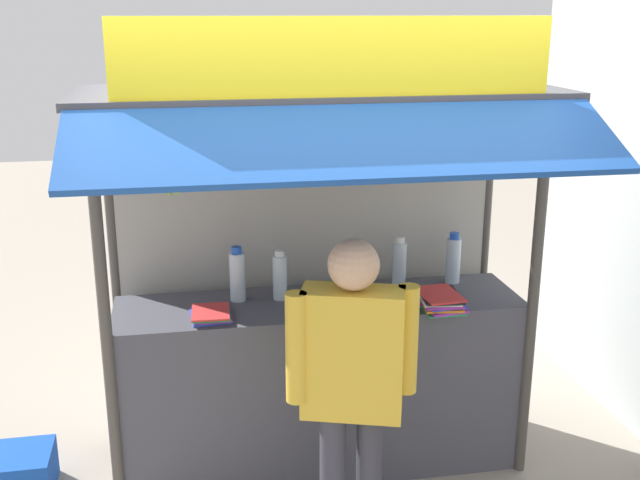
{
  "coord_description": "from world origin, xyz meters",
  "views": [
    {
      "loc": [
        -0.7,
        -3.84,
        2.51
      ],
      "look_at": [
        0.0,
        0.0,
        1.34
      ],
      "focal_mm": 43.03,
      "sensor_mm": 36.0,
      "label": 1
    }
  ],
  "objects_px": {
    "banana_bunch_leftmost": "(493,155)",
    "magazine_stack_back_left": "(211,314)",
    "banana_bunch_rightmost": "(371,168)",
    "water_bottle_center": "(399,263)",
    "banana_bunch_inner_left": "(171,179)",
    "magazine_stack_front_right": "(440,300)",
    "banana_bunch_inner_right": "(432,157)",
    "water_bottle_back_right": "(237,275)",
    "plastic_crate": "(21,473)",
    "water_bottle_mid_left": "(453,259)",
    "vendor_person": "(352,374)",
    "water_bottle_front_left": "(280,276)"
  },
  "relations": [
    {
      "from": "water_bottle_back_right",
      "to": "magazine_stack_front_right",
      "type": "height_order",
      "value": "water_bottle_back_right"
    },
    {
      "from": "water_bottle_front_left",
      "to": "magazine_stack_back_left",
      "type": "bearing_deg",
      "value": -151.82
    },
    {
      "from": "magazine_stack_back_left",
      "to": "banana_bunch_rightmost",
      "type": "relative_size",
      "value": 0.91
    },
    {
      "from": "banana_bunch_leftmost",
      "to": "plastic_crate",
      "type": "distance_m",
      "value": 3.0
    },
    {
      "from": "water_bottle_back_right",
      "to": "magazine_stack_back_left",
      "type": "distance_m",
      "value": 0.3
    },
    {
      "from": "water_bottle_mid_left",
      "to": "water_bottle_back_right",
      "type": "xyz_separation_m",
      "value": [
        -1.25,
        -0.07,
        0.0
      ]
    },
    {
      "from": "magazine_stack_front_right",
      "to": "banana_bunch_inner_right",
      "type": "distance_m",
      "value": 0.83
    },
    {
      "from": "magazine_stack_back_left",
      "to": "vendor_person",
      "type": "relative_size",
      "value": 0.17
    },
    {
      "from": "water_bottle_center",
      "to": "banana_bunch_inner_left",
      "type": "relative_size",
      "value": 0.95
    },
    {
      "from": "banana_bunch_inner_left",
      "to": "vendor_person",
      "type": "xyz_separation_m",
      "value": [
        0.76,
        -0.43,
        -0.83
      ]
    },
    {
      "from": "banana_bunch_inner_left",
      "to": "banana_bunch_inner_right",
      "type": "relative_size",
      "value": 1.24
    },
    {
      "from": "plastic_crate",
      "to": "water_bottle_mid_left",
      "type": "bearing_deg",
      "value": 4.11
    },
    {
      "from": "water_bottle_mid_left",
      "to": "vendor_person",
      "type": "distance_m",
      "value": 1.28
    },
    {
      "from": "banana_bunch_inner_right",
      "to": "water_bottle_back_right",
      "type": "bearing_deg",
      "value": 152.15
    },
    {
      "from": "water_bottle_mid_left",
      "to": "magazine_stack_back_left",
      "type": "bearing_deg",
      "value": -168.25
    },
    {
      "from": "water_bottle_mid_left",
      "to": "water_bottle_back_right",
      "type": "bearing_deg",
      "value": -176.94
    },
    {
      "from": "water_bottle_center",
      "to": "banana_bunch_leftmost",
      "type": "height_order",
      "value": "banana_bunch_leftmost"
    },
    {
      "from": "plastic_crate",
      "to": "water_bottle_front_left",
      "type": "bearing_deg",
      "value": 3.59
    },
    {
      "from": "vendor_person",
      "to": "water_bottle_mid_left",
      "type": "bearing_deg",
      "value": -112.13
    },
    {
      "from": "water_bottle_front_left",
      "to": "banana_bunch_inner_right",
      "type": "height_order",
      "value": "banana_bunch_inner_right"
    },
    {
      "from": "magazine_stack_front_right",
      "to": "banana_bunch_leftmost",
      "type": "bearing_deg",
      "value": -45.66
    },
    {
      "from": "magazine_stack_back_left",
      "to": "banana_bunch_rightmost",
      "type": "distance_m",
      "value": 1.13
    },
    {
      "from": "banana_bunch_inner_left",
      "to": "banana_bunch_leftmost",
      "type": "bearing_deg",
      "value": -0.07
    },
    {
      "from": "water_bottle_center",
      "to": "banana_bunch_leftmost",
      "type": "distance_m",
      "value": 0.96
    },
    {
      "from": "water_bottle_center",
      "to": "plastic_crate",
      "type": "bearing_deg",
      "value": -174.92
    },
    {
      "from": "water_bottle_center",
      "to": "water_bottle_mid_left",
      "type": "distance_m",
      "value": 0.32
    },
    {
      "from": "magazine_stack_front_right",
      "to": "vendor_person",
      "type": "height_order",
      "value": "vendor_person"
    },
    {
      "from": "water_bottle_front_left",
      "to": "magazine_stack_back_left",
      "type": "relative_size",
      "value": 1.06
    },
    {
      "from": "magazine_stack_front_right",
      "to": "banana_bunch_inner_right",
      "type": "bearing_deg",
      "value": -128.32
    },
    {
      "from": "plastic_crate",
      "to": "vendor_person",
      "type": "bearing_deg",
      "value": -25.87
    },
    {
      "from": "banana_bunch_leftmost",
      "to": "magazine_stack_back_left",
      "type": "bearing_deg",
      "value": 169.33
    },
    {
      "from": "water_bottle_mid_left",
      "to": "banana_bunch_inner_left",
      "type": "height_order",
      "value": "banana_bunch_inner_left"
    },
    {
      "from": "water_bottle_center",
      "to": "magazine_stack_back_left",
      "type": "xyz_separation_m",
      "value": [
        -1.09,
        -0.31,
        -0.11
      ]
    },
    {
      "from": "magazine_stack_front_right",
      "to": "banana_bunch_leftmost",
      "type": "xyz_separation_m",
      "value": [
        0.17,
        -0.17,
        0.81
      ]
    },
    {
      "from": "banana_bunch_rightmost",
      "to": "magazine_stack_back_left",
      "type": "bearing_deg",
      "value": 161.46
    },
    {
      "from": "water_bottle_center",
      "to": "banana_bunch_inner_right",
      "type": "distance_m",
      "value": 0.91
    },
    {
      "from": "water_bottle_mid_left",
      "to": "plastic_crate",
      "type": "relative_size",
      "value": 0.88
    },
    {
      "from": "banana_bunch_rightmost",
      "to": "plastic_crate",
      "type": "bearing_deg",
      "value": 168.39
    },
    {
      "from": "vendor_person",
      "to": "banana_bunch_inner_left",
      "type": "bearing_deg",
      "value": -11.57
    },
    {
      "from": "plastic_crate",
      "to": "water_bottle_center",
      "type": "bearing_deg",
      "value": 5.08
    },
    {
      "from": "water_bottle_front_left",
      "to": "water_bottle_back_right",
      "type": "height_order",
      "value": "water_bottle_back_right"
    },
    {
      "from": "water_bottle_front_left",
      "to": "banana_bunch_leftmost",
      "type": "xyz_separation_m",
      "value": [
        0.99,
        -0.46,
        0.72
      ]
    },
    {
      "from": "banana_bunch_rightmost",
      "to": "banana_bunch_inner_right",
      "type": "height_order",
      "value": "same"
    },
    {
      "from": "magazine_stack_back_left",
      "to": "water_bottle_center",
      "type": "bearing_deg",
      "value": 15.72
    },
    {
      "from": "water_bottle_mid_left",
      "to": "banana_bunch_inner_right",
      "type": "xyz_separation_m",
      "value": [
        -0.34,
        -0.55,
        0.71
      ]
    },
    {
      "from": "water_bottle_back_right",
      "to": "banana_bunch_rightmost",
      "type": "bearing_deg",
      "value": -38.26
    },
    {
      "from": "water_bottle_back_right",
      "to": "plastic_crate",
      "type": "bearing_deg",
      "value": -174.79
    },
    {
      "from": "banana_bunch_inner_right",
      "to": "vendor_person",
      "type": "bearing_deg",
      "value": -138.13
    },
    {
      "from": "banana_bunch_inner_left",
      "to": "magazine_stack_front_right",
      "type": "bearing_deg",
      "value": 7.17
    },
    {
      "from": "water_bottle_center",
      "to": "vendor_person",
      "type": "distance_m",
      "value": 1.12
    }
  ]
}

